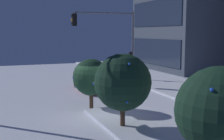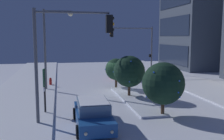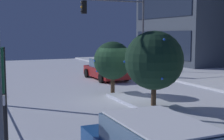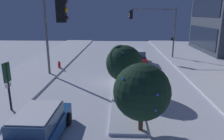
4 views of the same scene
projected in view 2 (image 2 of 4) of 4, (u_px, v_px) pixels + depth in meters
ground at (119, 91)px, 23.33m from camera, size 52.00×52.00×0.00m
curb_strip_near at (23, 94)px, 21.67m from camera, size 52.00×5.20×0.14m
curb_strip_far at (203, 87)px, 24.97m from camera, size 52.00×5.20×0.14m
median_strip at (134, 99)px, 19.89m from camera, size 9.00×1.80×0.14m
office_tower_secondary at (207, 27)px, 40.42m from camera, size 11.28×11.58×12.77m
car_near at (93, 114)px, 14.06m from camera, size 4.72×2.04×1.49m
car_far at (122, 73)px, 29.98m from camera, size 4.49×2.08×1.49m
traffic_light_corner_far_left at (135, 41)px, 32.77m from camera, size 0.32×5.63×6.09m
traffic_light_corner_near_right at (67, 45)px, 14.13m from camera, size 0.32×4.41×6.37m
street_lamp_arched at (53, 38)px, 23.06m from camera, size 0.56×2.63×7.26m
fire_hydrant at (51, 82)px, 25.55m from camera, size 0.48×0.26×0.84m
parking_info_sign at (44, 85)px, 16.12m from camera, size 0.55×0.15×2.89m
decorated_tree_median at (129, 71)px, 20.69m from camera, size 2.53×2.53×3.36m
decorated_tree_left_of_median at (163, 83)px, 15.77m from camera, size 2.60×2.60×3.34m
decorated_tree_right_of_median at (116, 69)px, 24.34m from camera, size 2.03×2.09×2.83m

